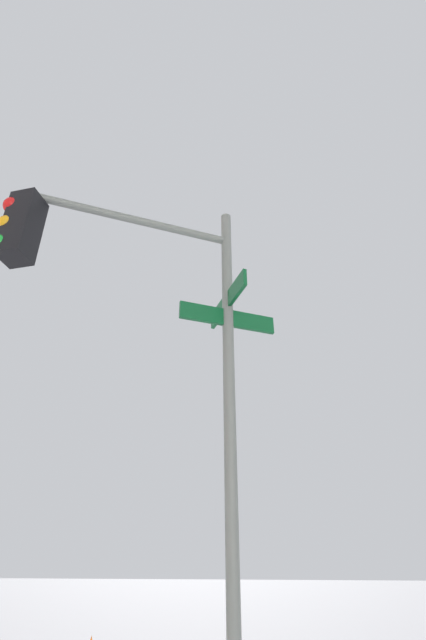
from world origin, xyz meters
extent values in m
cylinder|color=slate|center=(-6.69, -7.05, 2.55)|extent=(0.12, 0.12, 5.10)
cylinder|color=slate|center=(-5.75, -6.44, 4.70)|extent=(1.93, 1.29, 0.09)
cube|color=black|center=(-4.80, -5.84, 4.25)|extent=(0.28, 0.28, 0.80)
sphere|color=red|center=(-4.68, -5.75, 4.50)|extent=(0.18, 0.18, 0.18)
sphere|color=orange|center=(-4.68, -5.75, 4.25)|extent=(0.18, 0.18, 0.18)
sphere|color=green|center=(-4.68, -5.75, 4.00)|extent=(0.18, 0.18, 0.18)
cube|color=#0F5128|center=(-6.69, -7.05, 3.62)|extent=(0.95, 0.63, 0.20)
cube|color=#0F5128|center=(-6.69, -7.05, 3.84)|extent=(0.57, 0.86, 0.20)
camera|label=1|loc=(-7.47, -2.97, 1.24)|focal=24.48mm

